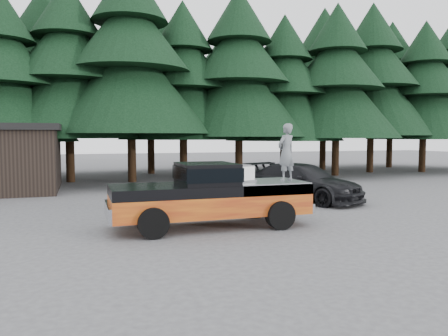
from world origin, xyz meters
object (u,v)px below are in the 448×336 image
object	(u,v)px
man_on_bed	(286,152)
air_compressor	(241,174)
parked_car	(303,182)
pickup_truck	(210,205)

from	to	relation	value
man_on_bed	air_compressor	bearing A→B (deg)	-26.67
man_on_bed	parked_car	bearing A→B (deg)	-146.24
air_compressor	man_on_bed	world-z (taller)	man_on_bed
pickup_truck	parked_car	bearing A→B (deg)	37.05
air_compressor	parked_car	size ratio (longest dim) A/B	0.12
man_on_bed	parked_car	size ratio (longest dim) A/B	0.33
parked_car	man_on_bed	bearing A→B (deg)	-149.20
pickup_truck	man_on_bed	world-z (taller)	man_on_bed
pickup_truck	man_on_bed	size ratio (longest dim) A/B	3.38
pickup_truck	air_compressor	xyz separation A→B (m)	(0.98, -0.01, 0.89)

